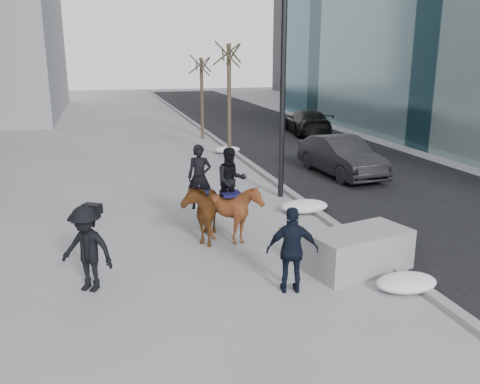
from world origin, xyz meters
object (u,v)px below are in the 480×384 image
object	(u,v)px
planter	(359,251)
mounted_right	(232,205)
mounted_left	(201,205)
car_near	(341,156)

from	to	relation	value
planter	mounted_right	distance (m)	3.33
mounted_left	mounted_right	world-z (taller)	mounted_left
planter	mounted_right	size ratio (longest dim) A/B	0.94
mounted_right	car_near	bearing A→B (deg)	45.26
planter	car_near	bearing A→B (deg)	66.41
car_near	mounted_left	size ratio (longest dim) A/B	1.89
car_near	mounted_right	world-z (taller)	mounted_right
car_near	mounted_right	xyz separation A→B (m)	(-5.89, -5.95, 0.20)
planter	mounted_left	xyz separation A→B (m)	(-2.94, 2.86, 0.45)
mounted_left	mounted_right	distance (m)	0.84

